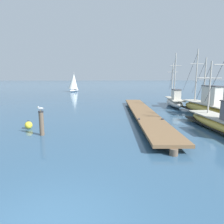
% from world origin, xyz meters
% --- Properties ---
extents(floating_dock, '(3.47, 17.80, 0.53)m').
position_xyz_m(floating_dock, '(5.32, 12.76, 0.36)').
color(floating_dock, brown).
rests_on(floating_dock, ground).
extents(fishing_boat_1, '(1.67, 7.59, 5.87)m').
position_xyz_m(fishing_boat_1, '(10.95, 12.89, 0.78)').
color(fishing_boat_1, gold).
rests_on(fishing_boat_1, ground).
extents(fishing_boat_2, '(2.60, 6.90, 5.94)m').
position_xyz_m(fishing_boat_2, '(10.33, 18.31, 0.62)').
color(fishing_boat_2, silver).
rests_on(fishing_boat_2, ground).
extents(mooring_piling, '(0.30, 0.30, 1.41)m').
position_xyz_m(mooring_piling, '(-1.83, 7.70, 0.74)').
color(mooring_piling, brown).
rests_on(mooring_piling, ground).
extents(perched_seagull, '(0.38, 0.16, 0.27)m').
position_xyz_m(perched_seagull, '(-1.82, 7.70, 1.55)').
color(perched_seagull, gold).
rests_on(perched_seagull, mooring_piling).
extents(mooring_buoy, '(0.47, 0.47, 0.54)m').
position_xyz_m(mooring_buoy, '(-3.05, 9.32, 0.24)').
color(mooring_buoy, yellow).
rests_on(mooring_buoy, ground).
extents(distant_sailboat, '(3.00, 4.36, 4.47)m').
position_xyz_m(distant_sailboat, '(-3.16, 43.35, 2.02)').
color(distant_sailboat, silver).
rests_on(distant_sailboat, ground).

